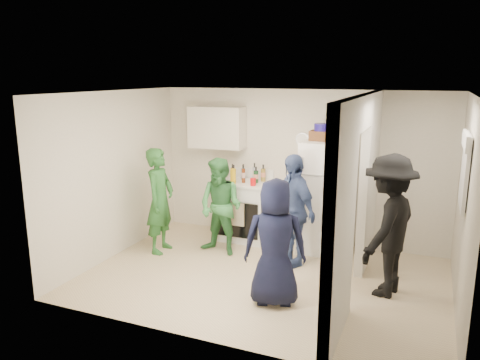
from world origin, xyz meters
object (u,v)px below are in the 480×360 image
(fridge, at_px, (325,197))
(person_nook, at_px, (388,226))
(yellow_cup_stack_top, at_px, (341,135))
(blue_bowl, at_px, (322,127))
(person_green_center, at_px, (221,207))
(stove, at_px, (245,210))
(person_navy, at_px, (275,243))
(wicker_basket, at_px, (322,136))
(person_green_left, at_px, (160,201))
(person_denim, at_px, (293,210))

(fridge, bearing_deg, person_nook, -48.25)
(yellow_cup_stack_top, bearing_deg, person_nook, -52.38)
(blue_bowl, height_order, person_green_center, blue_bowl)
(stove, height_order, person_navy, person_navy)
(stove, height_order, person_nook, person_nook)
(yellow_cup_stack_top, bearing_deg, fridge, 155.56)
(fridge, relative_size, person_nook, 0.97)
(wicker_basket, height_order, person_navy, wicker_basket)
(wicker_basket, distance_m, blue_bowl, 0.13)
(stove, bearing_deg, blue_bowl, 0.92)
(stove, xyz_separation_m, person_nook, (2.40, -1.20, 0.40))
(yellow_cup_stack_top, xyz_separation_m, person_green_center, (-1.67, -0.63, -1.12))
(blue_bowl, distance_m, person_navy, 2.33)
(stove, bearing_deg, wicker_basket, 0.92)
(yellow_cup_stack_top, xyz_separation_m, person_green_left, (-2.57, -0.90, -1.05))
(yellow_cup_stack_top, bearing_deg, blue_bowl, 154.89)
(person_green_left, height_order, person_denim, person_green_left)
(fridge, distance_m, person_nook, 1.57)
(person_green_left, relative_size, person_nook, 0.91)
(stove, height_order, yellow_cup_stack_top, yellow_cup_stack_top)
(person_denim, bearing_deg, fridge, 105.65)
(fridge, relative_size, person_green_left, 1.06)
(fridge, bearing_deg, person_navy, -94.83)
(fridge, height_order, person_navy, fridge)
(fridge, xyz_separation_m, person_navy, (-0.17, -1.96, -0.09))
(blue_bowl, bearing_deg, person_green_left, -154.98)
(wicker_basket, xyz_separation_m, person_green_center, (-1.35, -0.78, -1.07))
(wicker_basket, height_order, person_green_left, wicker_basket)
(person_denim, height_order, person_navy, person_denim)
(person_nook, bearing_deg, fridge, -122.53)
(wicker_basket, bearing_deg, person_nook, -46.84)
(wicker_basket, xyz_separation_m, yellow_cup_stack_top, (0.32, -0.15, 0.05))
(person_green_left, xyz_separation_m, person_nook, (3.40, -0.17, 0.08))
(yellow_cup_stack_top, height_order, person_green_center, yellow_cup_stack_top)
(yellow_cup_stack_top, relative_size, person_green_left, 0.15)
(person_denim, bearing_deg, person_navy, -43.69)
(stove, relative_size, yellow_cup_stack_top, 3.95)
(yellow_cup_stack_top, relative_size, person_denim, 0.15)
(person_green_left, bearing_deg, person_nook, -97.30)
(blue_bowl, bearing_deg, yellow_cup_stack_top, -25.11)
(fridge, height_order, wicker_basket, wicker_basket)
(yellow_cup_stack_top, relative_size, person_nook, 0.14)
(blue_bowl, height_order, person_denim, blue_bowl)
(stove, height_order, fridge, fridge)
(wicker_basket, distance_m, person_green_left, 2.68)
(blue_bowl, xyz_separation_m, person_green_left, (-2.25, -1.05, -1.13))
(person_green_center, bearing_deg, wicker_basket, 39.51)
(fridge, height_order, person_green_left, fridge)
(fridge, distance_m, person_denim, 0.77)
(person_green_left, height_order, person_navy, person_green_left)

